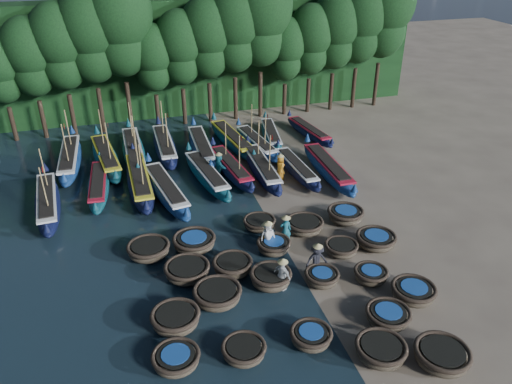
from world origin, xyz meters
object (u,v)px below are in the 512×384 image
object	(u,v)px
coracle_11	(217,294)
long_boat_7	(296,168)
long_boat_0	(47,202)
long_boat_3	(166,189)
long_boat_5	(231,167)
long_boat_11	(133,150)
coracle_17	(274,245)
fisherman_0	(268,236)
long_boat_4	(207,174)
fisherman_5	(219,165)
coracle_8	(388,315)
long_boat_17	(309,131)
fisherman_1	(286,228)
coracle_15	(187,270)
long_boat_2	(140,181)
coracle_9	(413,292)
long_boat_12	(165,146)
coracle_12	(271,278)
coracle_14	(371,274)
coracle_13	(322,277)
long_boat_16	(271,135)
coracle_18	(341,248)
coracle_7	(311,336)
fisherman_4	(282,274)
coracle_16	(233,266)
coracle_20	(149,249)
coracle_24	(346,215)
coracle_22	(259,223)
coracle_4	(442,356)
coracle_5	(176,359)
fisherman_2	(266,235)
coracle_23	(305,225)
coracle_21	(194,242)
coracle_3	(381,350)
coracle_10	(176,319)
long_boat_8	(328,168)
coracle_19	(376,240)
long_boat_13	(202,147)
fisherman_6	(280,167)
long_boat_10	(106,157)
long_boat_15	(256,143)
long_boat_14	(232,140)

from	to	relation	value
coracle_11	long_boat_7	bearing A→B (deg)	54.86
long_boat_0	long_boat_3	distance (m)	7.19
long_boat_5	long_boat_11	distance (m)	7.97
coracle_17	fisherman_0	world-z (taller)	fisherman_0
long_boat_4	fisherman_5	xyz separation A→B (m)	(0.98, 0.53, 0.35)
coracle_8	long_boat_17	size ratio (longest dim) A/B	0.35
long_boat_0	fisherman_1	xyz separation A→B (m)	(12.83, -7.44, 0.36)
coracle_15	long_boat_2	xyz separation A→B (m)	(-1.49, 10.19, 0.19)
coracle_9	fisherman_5	xyz separation A→B (m)	(-5.95, 15.09, 0.48)
long_boat_12	long_boat_7	bearing A→B (deg)	-36.99
coracle_12	fisherman_5	world-z (taller)	fisherman_5
coracle_12	coracle_14	world-z (taller)	coracle_12
coracle_13	long_boat_7	distance (m)	12.06
coracle_15	long_boat_16	xyz separation A→B (m)	(9.41, 15.80, 0.07)
coracle_18	long_boat_0	size ratio (longest dim) A/B	0.22
coracle_7	fisherman_5	xyz separation A→B (m)	(-0.30, 16.40, 0.50)
fisherman_4	fisherman_0	bearing A→B (deg)	-34.78
coracle_16	coracle_20	size ratio (longest dim) A/B	0.74
coracle_24	coracle_8	bearing A→B (deg)	-102.48
coracle_15	long_boat_7	distance (m)	13.13
coracle_22	long_boat_12	bearing A→B (deg)	107.50
coracle_4	long_boat_2	distance (m)	21.23
coracle_5	fisherman_2	bearing A→B (deg)	49.59
coracle_23	long_boat_0	size ratio (longest dim) A/B	0.32
coracle_17	fisherman_0	size ratio (longest dim) A/B	1.12
coracle_18	long_boat_0	xyz separation A→B (m)	(-15.34, 9.26, 0.19)
coracle_18	long_boat_12	world-z (taller)	long_boat_12
coracle_23	coracle_21	bearing A→B (deg)	179.50
coracle_3	coracle_11	xyz separation A→B (m)	(-5.62, 5.13, 0.05)
fisherman_0	fisherman_2	xyz separation A→B (m)	(-0.01, 0.25, -0.11)
coracle_10	long_boat_8	bearing A→B (deg)	44.10
coracle_19	coracle_5	bearing A→B (deg)	-155.46
coracle_23	long_boat_13	xyz separation A→B (m)	(-3.62, 12.34, 0.17)
coracle_17	long_boat_11	xyz separation A→B (m)	(-6.33, 14.66, 0.18)
long_boat_17	fisherman_5	bearing A→B (deg)	-157.89
coracle_8	coracle_18	xyz separation A→B (m)	(0.21, 5.33, -0.00)
coracle_11	coracle_15	bearing A→B (deg)	115.07
coracle_18	fisherman_6	bearing A→B (deg)	91.99
coracle_3	long_boat_13	distance (m)	22.26
coracle_9	long_boat_13	world-z (taller)	long_boat_13
coracle_14	long_boat_10	bearing A→B (deg)	124.73
coracle_15	long_boat_4	bearing A→B (deg)	73.44
long_boat_15	fisherman_1	bearing A→B (deg)	-106.83
coracle_12	coracle_15	distance (m)	4.18
coracle_18	fisherman_2	bearing A→B (deg)	155.23
coracle_7	coracle_10	size ratio (longest dim) A/B	0.71
coracle_11	coracle_16	world-z (taller)	coracle_11
long_boat_8	coracle_11	bearing A→B (deg)	-132.27
long_boat_14	fisherman_2	bearing A→B (deg)	-104.35
coracle_17	coracle_19	size ratio (longest dim) A/B	0.89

